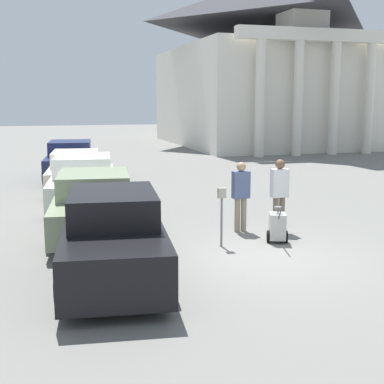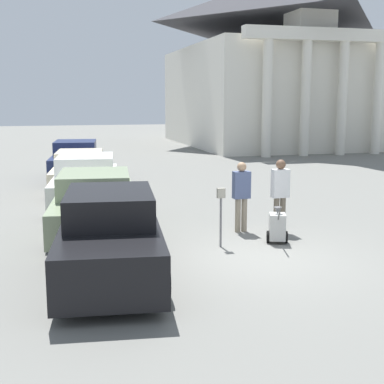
% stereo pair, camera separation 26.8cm
% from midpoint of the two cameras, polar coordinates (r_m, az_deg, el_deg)
% --- Properties ---
extents(ground_plane, '(120.00, 120.00, 0.00)m').
position_cam_midpoint_polar(ground_plane, '(11.29, 7.14, -7.03)').
color(ground_plane, slate).
extents(parked_car_black, '(2.37, 5.39, 1.61)m').
position_cam_midpoint_polar(parked_car_black, '(10.25, -7.94, -4.50)').
color(parked_car_black, black).
rests_on(parked_car_black, ground_plane).
extents(parked_car_sage, '(2.51, 5.40, 1.50)m').
position_cam_midpoint_polar(parked_car_sage, '(13.58, -9.73, -1.18)').
color(parked_car_sage, gray).
rests_on(parked_car_sage, ground_plane).
extents(parked_car_white, '(2.45, 5.34, 1.61)m').
position_cam_midpoint_polar(parked_car_white, '(16.60, -10.73, 0.92)').
color(parked_car_white, silver).
rests_on(parked_car_white, ground_plane).
extents(parked_car_cream, '(2.38, 5.32, 1.46)m').
position_cam_midpoint_polar(parked_car_cream, '(19.66, -11.42, 2.10)').
color(parked_car_cream, beige).
rests_on(parked_car_cream, ground_plane).
extents(parked_car_navy, '(2.40, 5.00, 1.60)m').
position_cam_midpoint_polar(parked_car_navy, '(22.57, -11.91, 3.23)').
color(parked_car_navy, '#19234C').
rests_on(parked_car_navy, ground_plane).
extents(parking_meter, '(0.18, 0.09, 1.33)m').
position_cam_midpoint_polar(parking_meter, '(11.87, 3.75, -1.51)').
color(parking_meter, slate).
rests_on(parking_meter, ground_plane).
extents(person_worker, '(0.43, 0.23, 1.75)m').
position_cam_midpoint_polar(person_worker, '(13.26, 5.87, -0.03)').
color(person_worker, gray).
rests_on(person_worker, ground_plane).
extents(person_supervisor, '(0.42, 0.24, 1.82)m').
position_cam_midpoint_polar(person_supervisor, '(13.33, 9.95, 0.12)').
color(person_supervisor, '#665B4C').
rests_on(person_supervisor, ground_plane).
extents(equipment_cart, '(0.54, 0.99, 1.00)m').
position_cam_midpoint_polar(equipment_cart, '(12.45, 9.69, -3.65)').
color(equipment_cart, '#B2B2AD').
rests_on(equipment_cart, ground_plane).
extents(church, '(12.09, 16.85, 26.29)m').
position_cam_midpoint_polar(church, '(39.79, 8.54, 13.96)').
color(church, silver).
rests_on(church, ground_plane).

